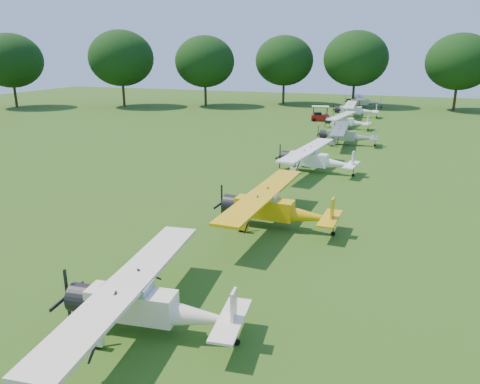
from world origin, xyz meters
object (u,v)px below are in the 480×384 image
(aircraft_1, at_px, (145,301))
(aircraft_6, at_px, (354,109))
(aircraft_4, at_px, (345,134))
(aircraft_5, at_px, (346,120))
(aircraft_2, at_px, (273,206))
(aircraft_7, at_px, (362,101))
(golf_cart, at_px, (320,116))
(aircraft_3, at_px, (314,158))

(aircraft_1, xyz_separation_m, aircraft_6, (0.06, 58.90, -0.00))
(aircraft_1, relative_size, aircraft_6, 1.01)
(aircraft_4, bearing_deg, aircraft_5, 93.46)
(aircraft_4, bearing_deg, aircraft_6, 90.41)
(aircraft_2, relative_size, aircraft_7, 1.06)
(aircraft_4, height_order, aircraft_6, aircraft_6)
(aircraft_1, distance_m, golf_cart, 53.52)
(aircraft_2, height_order, aircraft_4, aircraft_2)
(aircraft_3, xyz_separation_m, aircraft_7, (-1.05, 47.17, -0.02))
(aircraft_2, xyz_separation_m, aircraft_6, (-1.28, 47.58, -0.04))
(aircraft_1, bearing_deg, aircraft_5, 83.03)
(aircraft_1, distance_m, aircraft_5, 47.73)
(aircraft_2, xyz_separation_m, golf_cart, (-5.35, 42.05, -0.56))
(aircraft_3, bearing_deg, aircraft_6, 97.87)
(aircraft_3, distance_m, aircraft_5, 23.31)
(aircraft_1, height_order, aircraft_6, aircraft_1)
(aircraft_1, bearing_deg, golf_cart, 87.73)
(aircraft_7, bearing_deg, aircraft_6, -98.74)
(aircraft_2, bearing_deg, aircraft_4, 90.79)
(aircraft_3, distance_m, aircraft_7, 47.19)
(aircraft_3, relative_size, aircraft_6, 0.99)
(golf_cart, bearing_deg, aircraft_5, -66.18)
(aircraft_2, relative_size, aircraft_5, 1.17)
(aircraft_1, height_order, aircraft_7, aircraft_1)
(aircraft_3, height_order, aircraft_7, aircraft_3)
(aircraft_1, relative_size, aircraft_2, 0.97)
(aircraft_3, xyz_separation_m, aircraft_4, (0.77, 12.48, -0.06))
(aircraft_3, relative_size, aircraft_4, 1.05)
(aircraft_4, xyz_separation_m, aircraft_6, (-1.72, 21.99, 0.07))
(aircraft_4, xyz_separation_m, golf_cart, (-5.78, 16.46, -0.45))
(aircraft_1, relative_size, golf_cart, 3.95)
(aircraft_3, bearing_deg, aircraft_4, 92.77)
(aircraft_5, bearing_deg, aircraft_7, 98.95)
(aircraft_1, height_order, golf_cart, aircraft_1)
(aircraft_2, height_order, aircraft_6, aircraft_2)
(aircraft_6, xyz_separation_m, aircraft_7, (-0.10, 12.71, -0.03))
(aircraft_6, bearing_deg, aircraft_1, -93.72)
(aircraft_2, relative_size, aircraft_6, 1.03)
(aircraft_6, height_order, golf_cart, aircraft_6)
(aircraft_3, xyz_separation_m, aircraft_5, (-0.66, 23.30, -0.13))
(aircraft_2, distance_m, aircraft_3, 13.12)
(aircraft_3, bearing_deg, golf_cart, 106.12)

